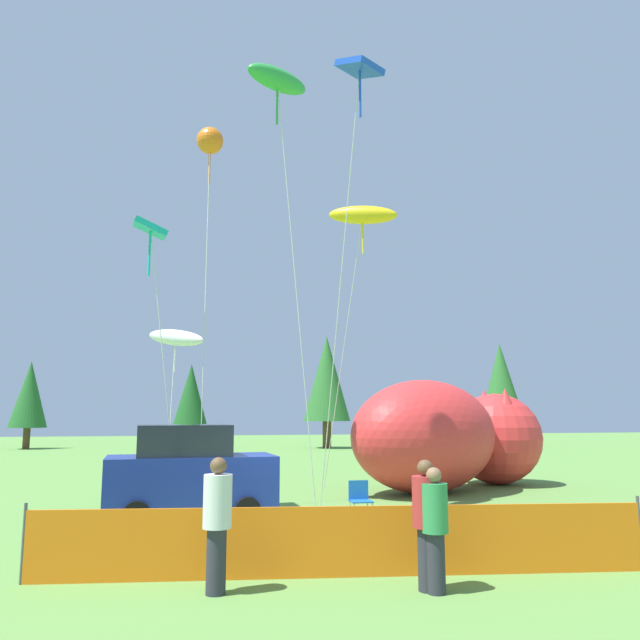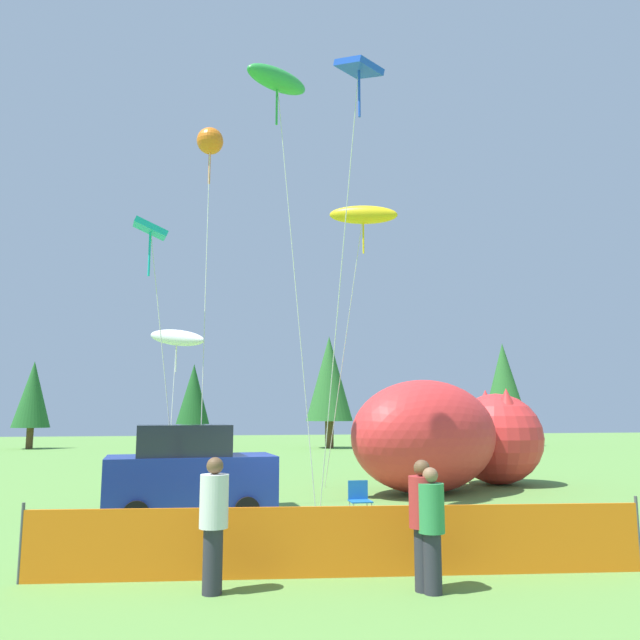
% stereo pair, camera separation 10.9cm
% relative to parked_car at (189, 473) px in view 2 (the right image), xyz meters
% --- Properties ---
extents(ground_plane, '(120.00, 120.00, 0.00)m').
position_rel_parked_car_xyz_m(ground_plane, '(2.53, -1.95, -1.08)').
color(ground_plane, '#609342').
extents(parked_car, '(4.14, 2.28, 2.24)m').
position_rel_parked_car_xyz_m(parked_car, '(0.00, 0.00, 0.00)').
color(parked_car, navy).
rests_on(parked_car, ground).
extents(folding_chair, '(0.52, 0.53, 0.90)m').
position_rel_parked_car_xyz_m(folding_chair, '(4.05, -0.90, -0.56)').
color(folding_chair, '#1959A5').
rests_on(folding_chair, ground).
extents(inflatable_cat, '(8.40, 6.42, 3.59)m').
position_rel_parked_car_xyz_m(inflatable_cat, '(8.38, 3.89, 0.58)').
color(inflatable_cat, red).
rests_on(inflatable_cat, ground).
extents(safety_fence, '(9.68, 1.22, 1.18)m').
position_rel_parked_car_xyz_m(safety_fence, '(2.39, -6.04, -0.55)').
color(safety_fence, orange).
rests_on(safety_fence, ground).
extents(spectator_in_yellow_shirt, '(0.41, 0.41, 1.89)m').
position_rel_parked_car_xyz_m(spectator_in_yellow_shirt, '(0.39, -6.56, -0.05)').
color(spectator_in_yellow_shirt, '#2D2D38').
rests_on(spectator_in_yellow_shirt, ground).
extents(spectator_in_green_shirt, '(0.40, 0.40, 1.84)m').
position_rel_parked_car_xyz_m(spectator_in_green_shirt, '(3.38, -7.01, -0.08)').
color(spectator_in_green_shirt, '#2D2D38').
rests_on(spectator_in_green_shirt, ground).
extents(spectator_in_white_shirt, '(0.38, 0.38, 1.74)m').
position_rel_parked_car_xyz_m(spectator_in_white_shirt, '(3.45, -7.17, -0.13)').
color(spectator_in_white_shirt, '#2D2D38').
rests_on(spectator_in_white_shirt, ground).
extents(kite_yellow_hero, '(2.32, 3.33, 9.37)m').
position_rel_parked_car_xyz_m(kite_yellow_hero, '(5.32, 3.09, 7.84)').
color(kite_yellow_hero, silver).
rests_on(kite_yellow_hero, ground).
extents(kite_white_ghost, '(2.60, 2.82, 5.94)m').
position_rel_parked_car_xyz_m(kite_white_ghost, '(-0.65, 8.22, 4.28)').
color(kite_white_ghost, silver).
rests_on(kite_white_ghost, ground).
extents(kite_orange_flower, '(0.77, 1.09, 10.76)m').
position_rel_parked_car_xyz_m(kite_orange_flower, '(0.31, 1.55, 9.22)').
color(kite_orange_flower, silver).
rests_on(kite_orange_flower, ground).
extents(kite_blue_box, '(1.26, 3.55, 11.19)m').
position_rel_parked_car_xyz_m(kite_blue_box, '(3.82, -2.01, 9.62)').
color(kite_blue_box, silver).
rests_on(kite_blue_box, ground).
extents(kite_teal_diamond, '(1.47, 1.04, 7.71)m').
position_rel_parked_car_xyz_m(kite_teal_diamond, '(-1.20, 0.85, 6.20)').
color(kite_teal_diamond, silver).
rests_on(kite_teal_diamond, ground).
extents(kite_green_fish, '(2.23, 1.66, 11.94)m').
position_rel_parked_car_xyz_m(kite_green_fish, '(2.04, -0.15, 10.39)').
color(kite_green_fish, silver).
rests_on(kite_green_fish, ground).
extents(horizon_tree_east, '(3.46, 3.46, 8.25)m').
position_rel_parked_car_xyz_m(horizon_tree_east, '(9.90, 29.50, 3.98)').
color(horizon_tree_east, brown).
rests_on(horizon_tree_east, ground).
extents(horizon_tree_west, '(2.64, 2.64, 6.30)m').
position_rel_parked_car_xyz_m(horizon_tree_west, '(-11.43, 32.84, 2.79)').
color(horizon_tree_west, brown).
rests_on(horizon_tree_west, ground).
extents(horizon_tree_mid, '(3.32, 3.32, 7.93)m').
position_rel_parked_car_xyz_m(horizon_tree_mid, '(23.51, 28.64, 3.79)').
color(horizon_tree_mid, brown).
rests_on(horizon_tree_mid, ground).
extents(horizon_tree_northeast, '(2.59, 2.59, 6.19)m').
position_rel_parked_car_xyz_m(horizon_tree_northeast, '(0.02, 31.86, 2.72)').
color(horizon_tree_northeast, brown).
rests_on(horizon_tree_northeast, ground).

